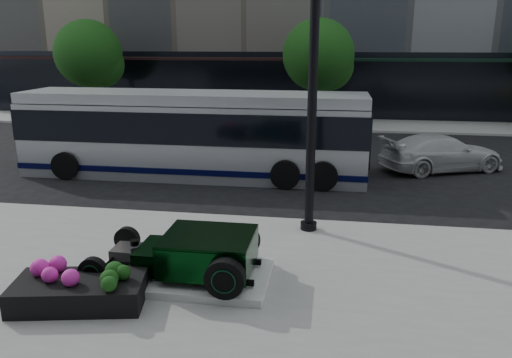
% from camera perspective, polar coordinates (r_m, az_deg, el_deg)
% --- Properties ---
extents(ground, '(120.00, 120.00, 0.00)m').
position_cam_1_polar(ground, '(15.23, 1.12, -2.19)').
color(ground, black).
rests_on(ground, ground).
extents(sidewalk_far, '(70.00, 4.00, 0.12)m').
position_cam_1_polar(sidewalk_far, '(28.81, 4.95, 6.33)').
color(sidewalk_far, gray).
rests_on(sidewalk_far, ground).
extents(street_trees, '(29.80, 3.80, 5.70)m').
position_cam_1_polar(street_trees, '(27.48, 7.44, 13.59)').
color(street_trees, black).
rests_on(street_trees, sidewalk_far).
extents(display_plinth, '(3.40, 1.80, 0.15)m').
position_cam_1_polar(display_plinth, '(10.07, -8.41, -10.81)').
color(display_plinth, silver).
rests_on(display_plinth, sidewalk_near).
extents(hot_rod, '(3.22, 2.00, 0.81)m').
position_cam_1_polar(hot_rod, '(9.77, -6.64, -8.35)').
color(hot_rod, black).
rests_on(hot_rod, display_plinth).
extents(info_plaque, '(0.40, 0.30, 0.31)m').
position_cam_1_polar(info_plaque, '(9.74, -21.46, -12.42)').
color(info_plaque, silver).
rests_on(info_plaque, sidewalk_near).
extents(lamppost, '(0.40, 0.40, 7.28)m').
position_cam_1_polar(lamppost, '(11.74, 6.48, 9.79)').
color(lamppost, black).
rests_on(lamppost, sidewalk_near).
extents(flower_planter, '(2.44, 1.55, 0.73)m').
position_cam_1_polar(flower_planter, '(9.56, -19.53, -11.82)').
color(flower_planter, black).
rests_on(flower_planter, sidewalk_near).
extents(transit_bus, '(12.12, 2.88, 2.92)m').
position_cam_1_polar(transit_bus, '(17.72, -7.16, 5.17)').
color(transit_bus, '#AEB2B8').
rests_on(transit_bus, ground).
extents(white_sedan, '(4.92, 3.48, 1.32)m').
position_cam_1_polar(white_sedan, '(19.57, 20.46, 2.82)').
color(white_sedan, silver).
rests_on(white_sedan, ground).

